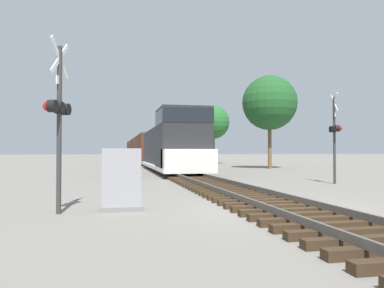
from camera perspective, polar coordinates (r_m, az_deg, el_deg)
name	(u,v)px	position (r m, az deg, el deg)	size (l,w,h in m)	color
ground_plane	(275,209)	(10.24, 12.50, -9.68)	(400.00, 400.00, 0.00)	slate
rail_track_bed	(275,204)	(10.22, 12.50, -8.93)	(2.60, 160.00, 0.31)	#382819
freight_train	(146,149)	(50.49, -7.08, -0.80)	(3.04, 62.06, 4.18)	#232326
crossing_signal_near	(58,113)	(9.78, -19.73, 4.51)	(0.58, 1.01, 4.28)	#333333
crossing_signal_far	(335,131)	(18.94, 20.96, 1.80)	(0.50, 1.01, 4.27)	#333333
relay_cabinet	(121,180)	(9.94, -10.70, -5.36)	(1.08, 0.70, 1.61)	slate
tree_far_right	(270,103)	(34.32, 11.74, 6.14)	(4.88, 4.88, 8.32)	brown
tree_mid_background	(213,123)	(46.45, 3.17, 3.28)	(4.16, 4.16, 7.24)	brown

